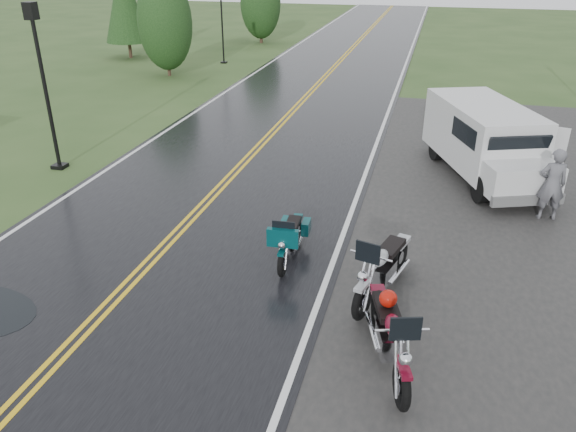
{
  "coord_description": "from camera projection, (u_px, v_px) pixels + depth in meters",
  "views": [
    {
      "loc": [
        5.47,
        -8.29,
        6.13
      ],
      "look_at": [
        2.8,
        2.0,
        1.0
      ],
      "focal_mm": 35.0,
      "sensor_mm": 36.0,
      "label": 1
    }
  ],
  "objects": [
    {
      "name": "motorcycle_teal",
      "position": [
        282.0,
        253.0,
        11.22
      ],
      "size": [
        0.82,
        2.04,
        1.19
      ],
      "primitive_type": null,
      "rotation": [
        0.0,
        0.0,
        0.05
      ],
      "color": "#053B3E",
      "rests_on": "ground"
    },
    {
      "name": "van_white",
      "position": [
        485.0,
        165.0,
        14.34
      ],
      "size": [
        3.84,
        5.78,
        2.13
      ],
      "primitive_type": null,
      "rotation": [
        0.0,
        0.0,
        0.37
      ],
      "color": "silver",
      "rests_on": "ground"
    },
    {
      "name": "motorcycle_silver",
      "position": [
        363.0,
        286.0,
        9.85
      ],
      "size": [
        1.55,
        2.63,
        1.47
      ],
      "primitive_type": null,
      "rotation": [
        0.0,
        0.0,
        -0.28
      ],
      "color": "#9DA0A4",
      "rests_on": "ground"
    },
    {
      "name": "lamp_post_far_left",
      "position": [
        222.0,
        28.0,
        31.62
      ],
      "size": [
        0.33,
        0.33,
        3.89
      ],
      "primitive_type": null,
      "color": "black",
      "rests_on": "ground"
    },
    {
      "name": "tree_left_far",
      "position": [
        261.0,
        11.0,
        38.27
      ],
      "size": [
        2.74,
        2.74,
        4.21
      ],
      "primitive_type": null,
      "color": "#1E3D19",
      "rests_on": "ground"
    },
    {
      "name": "ground",
      "position": [
        126.0,
        288.0,
        11.13
      ],
      "size": [
        120.0,
        120.0,
        0.0
      ],
      "primitive_type": "plane",
      "color": "#2D471E",
      "rests_on": "ground"
    },
    {
      "name": "tree_left_mid",
      "position": [
        166.0,
        33.0,
        28.4
      ],
      "size": [
        2.75,
        2.75,
        4.3
      ],
      "primitive_type": null,
      "color": "#1E3D19",
      "rests_on": "ground"
    },
    {
      "name": "road",
      "position": [
        268.0,
        137.0,
        19.84
      ],
      "size": [
        8.0,
        100.0,
        0.04
      ],
      "primitive_type": "cube",
      "color": "black",
      "rests_on": "ground"
    },
    {
      "name": "person_at_van",
      "position": [
        552.0,
        185.0,
        13.56
      ],
      "size": [
        0.71,
        0.52,
        1.81
      ],
      "primitive_type": "imported",
      "rotation": [
        0.0,
        0.0,
        3.27
      ],
      "color": "#56555A",
      "rests_on": "ground"
    },
    {
      "name": "pine_left_far",
      "position": [
        125.0,
        11.0,
        32.8
      ],
      "size": [
        2.6,
        2.6,
        5.42
      ],
      "primitive_type": null,
      "color": "#1E3D19",
      "rests_on": "ground"
    },
    {
      "name": "motorcycle_red",
      "position": [
        403.0,
        370.0,
        7.93
      ],
      "size": [
        1.57,
        2.62,
        1.46
      ],
      "primitive_type": null,
      "rotation": [
        0.0,
        0.0,
        0.29
      ],
      "color": "maroon",
      "rests_on": "ground"
    },
    {
      "name": "lamp_post_near_left",
      "position": [
        45.0,
        89.0,
        16.12
      ],
      "size": [
        0.41,
        0.41,
        4.83
      ],
      "primitive_type": null,
      "color": "black",
      "rests_on": "ground"
    }
  ]
}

